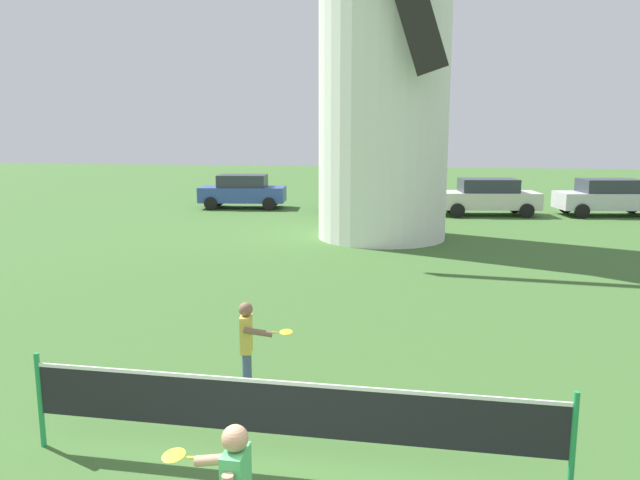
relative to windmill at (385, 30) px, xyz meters
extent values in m
cylinder|color=white|center=(0.00, 0.02, -1.34)|extent=(4.21, 4.21, 10.75)
cylinder|color=#238E4C|center=(-2.64, -14.45, -6.17)|extent=(0.06, 0.06, 1.10)
cylinder|color=#238E4C|center=(2.98, -14.45, -6.17)|extent=(0.06, 0.06, 1.10)
cube|color=black|center=(0.17, -14.45, -6.04)|extent=(5.58, 0.01, 0.55)
cube|color=white|center=(0.17, -14.45, -5.75)|extent=(5.58, 0.02, 0.04)
sphere|color=tan|center=(0.19, -16.13, -5.47)|extent=(0.20, 0.20, 0.20)
cylinder|color=tan|center=(0.01, -15.96, -5.76)|extent=(0.42, 0.09, 0.16)
cylinder|color=yellow|center=(-0.16, -15.96, -5.76)|extent=(0.22, 0.03, 0.04)
ellipsoid|color=yellow|center=(-0.38, -15.96, -5.76)|extent=(0.18, 0.24, 0.03)
cylinder|color=slate|center=(-0.82, -12.57, -6.43)|extent=(0.11, 0.11, 0.57)
cylinder|color=slate|center=(-0.79, -12.71, -6.43)|extent=(0.11, 0.11, 0.57)
cube|color=#E5CC4C|center=(-0.81, -12.64, -5.89)|extent=(0.21, 0.30, 0.51)
sphere|color=#89664C|center=(-0.81, -12.64, -5.55)|extent=(0.19, 0.19, 0.19)
cylinder|color=#89664C|center=(-0.84, -12.46, -5.91)|extent=(0.08, 0.08, 0.38)
cylinder|color=#89664C|center=(-0.61, -12.76, -5.82)|extent=(0.40, 0.16, 0.15)
cylinder|color=yellow|center=(-0.46, -12.73, -5.82)|extent=(0.22, 0.07, 0.04)
ellipsoid|color=yellow|center=(-0.24, -12.68, -5.82)|extent=(0.23, 0.27, 0.03)
cube|color=#334C99|center=(-7.06, 7.09, -6.07)|extent=(4.13, 2.21, 0.70)
cube|color=#2D333D|center=(-7.06, 7.09, -5.44)|extent=(2.39, 1.78, 0.56)
cylinder|color=black|center=(-5.85, 8.11, -6.42)|extent=(0.62, 0.26, 0.60)
cylinder|color=black|center=(-5.62, 6.42, -6.42)|extent=(0.62, 0.26, 0.60)
cylinder|color=black|center=(-8.51, 7.75, -6.42)|extent=(0.62, 0.26, 0.60)
cylinder|color=black|center=(-8.28, 6.06, -6.42)|extent=(0.62, 0.26, 0.60)
cube|color=#1E232D|center=(-1.27, 7.01, -6.07)|extent=(4.17, 2.48, 0.70)
cube|color=#2D333D|center=(-1.27, 7.01, -5.44)|extent=(2.45, 1.92, 0.56)
cylinder|color=black|center=(-0.15, 8.12, -6.42)|extent=(0.62, 0.30, 0.60)
cylinder|color=black|center=(0.21, 6.46, -6.42)|extent=(0.62, 0.30, 0.60)
cylinder|color=black|center=(-2.74, 7.56, -6.42)|extent=(0.62, 0.30, 0.60)
cylinder|color=black|center=(-2.38, 5.90, -6.42)|extent=(0.62, 0.30, 0.60)
cube|color=silver|center=(4.01, 6.55, -6.07)|extent=(4.42, 2.32, 0.70)
cube|color=#2D333D|center=(4.01, 6.55, -5.44)|extent=(2.56, 1.83, 0.56)
cylinder|color=black|center=(5.30, 7.60, -6.42)|extent=(0.62, 0.27, 0.60)
cylinder|color=black|center=(5.56, 5.92, -6.42)|extent=(0.62, 0.27, 0.60)
cylinder|color=black|center=(2.47, 7.17, -6.42)|extent=(0.62, 0.27, 0.60)
cylinder|color=black|center=(2.73, 5.49, -6.42)|extent=(0.62, 0.27, 0.60)
cube|color=silver|center=(9.07, 7.30, -6.07)|extent=(4.47, 2.39, 0.70)
cube|color=#2D333D|center=(9.07, 7.30, -5.44)|extent=(2.59, 1.88, 0.56)
cylinder|color=black|center=(10.35, 8.38, -6.42)|extent=(0.62, 0.28, 0.60)
cylinder|color=black|center=(7.50, 7.89, -6.42)|extent=(0.62, 0.28, 0.60)
cylinder|color=black|center=(7.79, 6.21, -6.42)|extent=(0.62, 0.28, 0.60)
camera|label=1|loc=(1.56, -20.12, -3.23)|focal=33.97mm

